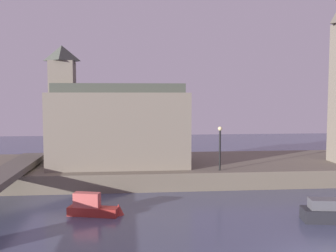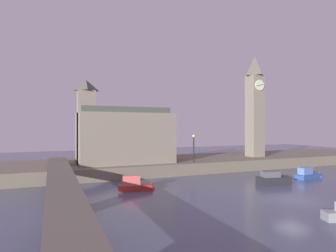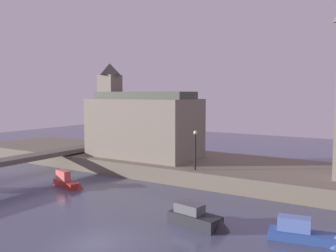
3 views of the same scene
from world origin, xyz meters
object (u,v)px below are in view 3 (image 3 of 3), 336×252
(streetlamp, at_px, (195,145))
(boat_barge_dark, at_px, (199,219))
(boat_tour_blue, at_px, (308,234))
(boat_dinghy_red, at_px, (67,182))
(parliament_hall, at_px, (141,124))

(streetlamp, bearing_deg, boat_barge_dark, -60.70)
(boat_barge_dark, bearing_deg, boat_tour_blue, 10.41)
(boat_barge_dark, height_order, boat_dinghy_red, boat_dinghy_red)
(boat_barge_dark, bearing_deg, streetlamp, 119.30)
(boat_barge_dark, xyz_separation_m, boat_tour_blue, (6.46, 1.19, -0.09))
(parliament_hall, distance_m, streetlamp, 9.61)
(streetlamp, relative_size, boat_barge_dark, 0.85)
(boat_barge_dark, xyz_separation_m, boat_dinghy_red, (-14.94, 2.59, -0.01))
(boat_barge_dark, height_order, boat_tour_blue, boat_barge_dark)
(parliament_hall, xyz_separation_m, streetlamp, (8.81, -3.62, -1.33))
(boat_dinghy_red, bearing_deg, parliament_hall, 84.94)
(parliament_hall, bearing_deg, boat_tour_blue, -29.79)
(boat_dinghy_red, bearing_deg, boat_tour_blue, -3.76)
(streetlamp, bearing_deg, boat_dinghy_red, -145.40)
(streetlamp, bearing_deg, boat_tour_blue, -34.78)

